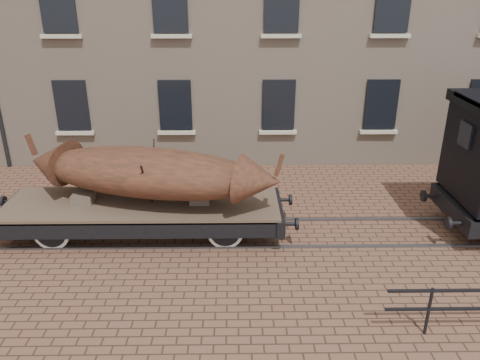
{
  "coord_description": "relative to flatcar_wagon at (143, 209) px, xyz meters",
  "views": [
    {
      "loc": [
        -0.51,
        -10.65,
        5.97
      ],
      "look_at": [
        -0.37,
        0.5,
        1.3
      ],
      "focal_mm": 35.0,
      "sensor_mm": 36.0,
      "label": 1
    }
  ],
  "objects": [
    {
      "name": "ground",
      "position": [
        2.84,
        -0.0,
        -0.73
      ],
      "size": [
        90.0,
        90.0,
        0.0
      ],
      "primitive_type": "plane",
      "color": "brown"
    },
    {
      "name": "rail_track",
      "position": [
        2.84,
        -0.0,
        -0.7
      ],
      "size": [
        30.0,
        1.52,
        0.06
      ],
      "color": "#59595E",
      "rests_on": "ground"
    },
    {
      "name": "flatcar_wagon",
      "position": [
        0.0,
        0.0,
        0.0
      ],
      "size": [
        7.73,
        2.1,
        1.17
      ],
      "color": "#493C2E",
      "rests_on": "ground"
    },
    {
      "name": "iron_boat",
      "position": [
        0.25,
        -0.0,
        1.0
      ],
      "size": [
        6.56,
        3.11,
        1.58
      ],
      "color": "brown",
      "rests_on": "flatcar_wagon"
    }
  ]
}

